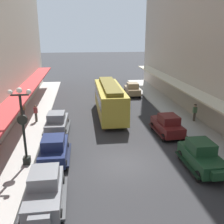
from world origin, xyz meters
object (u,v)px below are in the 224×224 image
(parked_car_5, at_px, (132,89))
(pedestrian_0, at_px, (23,110))
(parked_car_0, at_px, (167,124))
(parked_car_3, at_px, (202,155))
(streetcar, at_px, (110,99))
(parked_car_2, at_px, (54,148))
(fire_hydrant, at_px, (212,150))
(parked_car_1, at_px, (57,122))
(lamp_post_with_clock, at_px, (23,124))
(parked_car_4, at_px, (45,189))
(pedestrian_1, at_px, (195,113))
(pedestrian_2, at_px, (36,113))

(parked_car_5, distance_m, pedestrian_0, 15.60)
(parked_car_0, xyz_separation_m, parked_car_3, (0.25, -5.83, 0.00))
(parked_car_3, distance_m, streetcar, 12.52)
(parked_car_2, distance_m, pedestrian_0, 10.14)
(parked_car_5, height_order, fire_hydrant, parked_car_5)
(parked_car_5, bearing_deg, parked_car_3, -89.12)
(pedestrian_0, bearing_deg, parked_car_2, -67.75)
(parked_car_1, bearing_deg, lamp_post_with_clock, -104.61)
(parked_car_4, bearing_deg, fire_hydrant, 19.35)
(parked_car_4, distance_m, lamp_post_with_clock, 5.05)
(lamp_post_with_clock, distance_m, pedestrian_0, 10.24)
(pedestrian_0, distance_m, pedestrian_1, 17.08)
(parked_car_0, bearing_deg, pedestrian_0, 155.95)
(parked_car_4, distance_m, pedestrian_2, 13.09)
(lamp_post_with_clock, bearing_deg, parked_car_4, -68.47)
(fire_hydrant, xyz_separation_m, pedestrian_0, (-14.83, 10.24, 0.45))
(parked_car_5, relative_size, pedestrian_0, 2.57)
(parked_car_1, relative_size, parked_car_4, 1.01)
(parked_car_4, bearing_deg, pedestrian_1, 40.21)
(parked_car_1, relative_size, pedestrian_2, 2.63)
(fire_hydrant, xyz_separation_m, pedestrian_1, (1.96, 7.12, 0.45))
(parked_car_1, distance_m, fire_hydrant, 12.88)
(parked_car_0, xyz_separation_m, parked_car_1, (-9.46, 1.95, 0.00))
(pedestrian_1, bearing_deg, parked_car_4, -139.79)
(parked_car_3, xyz_separation_m, pedestrian_0, (-13.34, 11.67, 0.07))
(parked_car_1, bearing_deg, fire_hydrant, -29.53)
(parked_car_4, height_order, pedestrian_0, parked_car_4)
(parked_car_3, height_order, parked_car_5, same)
(pedestrian_0, relative_size, pedestrian_2, 1.02)
(parked_car_5, xyz_separation_m, pedestrian_0, (-13.03, -8.58, 0.07))
(fire_hydrant, xyz_separation_m, pedestrian_2, (-13.41, 8.99, 0.43))
(lamp_post_with_clock, relative_size, fire_hydrant, 6.29)
(parked_car_4, xyz_separation_m, parked_car_5, (9.25, 22.70, 0.00))
(parked_car_0, distance_m, pedestrian_2, 12.54)
(lamp_post_with_clock, bearing_deg, fire_hydrant, -1.84)
(streetcar, xyz_separation_m, pedestrian_1, (7.99, -3.07, -0.89))
(parked_car_1, height_order, lamp_post_with_clock, lamp_post_with_clock)
(parked_car_5, bearing_deg, pedestrian_0, -146.64)
(parked_car_5, bearing_deg, parked_car_4, -112.18)
(fire_hydrant, relative_size, pedestrian_0, 0.49)
(parked_car_3, distance_m, lamp_post_with_clock, 11.59)
(pedestrian_0, bearing_deg, parked_car_0, -24.05)
(streetcar, xyz_separation_m, lamp_post_with_clock, (-6.72, -9.79, 1.08))
(parked_car_5, distance_m, pedestrian_2, 15.20)
(parked_car_1, bearing_deg, parked_car_3, -38.70)
(pedestrian_2, bearing_deg, parked_car_3, -41.19)
(pedestrian_0, bearing_deg, pedestrian_1, -10.50)
(parked_car_2, bearing_deg, streetcar, 62.03)
(lamp_post_with_clock, distance_m, pedestrian_1, 16.29)
(pedestrian_2, bearing_deg, pedestrian_1, -6.94)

